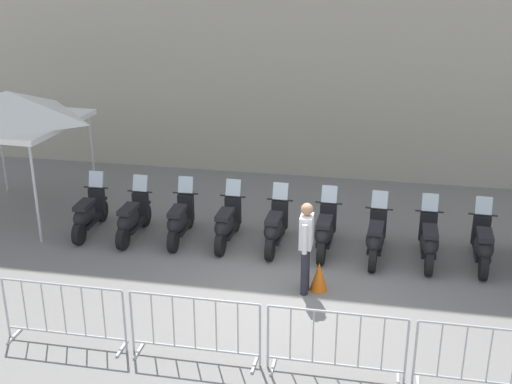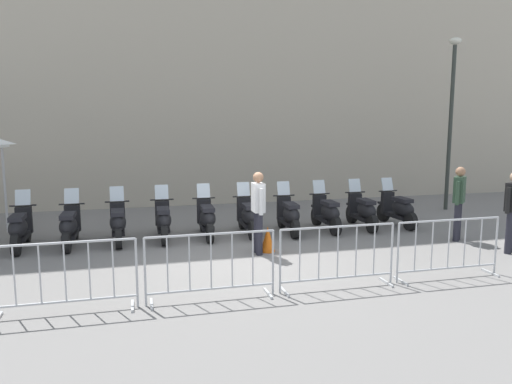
% 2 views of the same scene
% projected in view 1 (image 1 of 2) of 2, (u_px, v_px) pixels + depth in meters
% --- Properties ---
extents(ground_plane, '(120.00, 120.00, 0.00)m').
position_uv_depth(ground_plane, '(286.00, 295.00, 11.85)').
color(ground_plane, slate).
extents(motorcycle_0, '(0.56, 1.73, 1.24)m').
position_uv_depth(motorcycle_0, '(88.00, 214.00, 14.19)').
color(motorcycle_0, black).
rests_on(motorcycle_0, ground).
extents(motorcycle_1, '(0.56, 1.72, 1.24)m').
position_uv_depth(motorcycle_1, '(132.00, 219.00, 13.96)').
color(motorcycle_1, black).
rests_on(motorcycle_1, ground).
extents(motorcycle_2, '(0.56, 1.73, 1.24)m').
position_uv_depth(motorcycle_2, '(180.00, 221.00, 13.86)').
color(motorcycle_2, black).
rests_on(motorcycle_2, ground).
extents(motorcycle_3, '(0.56, 1.72, 1.24)m').
position_uv_depth(motorcycle_3, '(227.00, 224.00, 13.70)').
color(motorcycle_3, black).
rests_on(motorcycle_3, ground).
extents(motorcycle_4, '(0.56, 1.72, 1.24)m').
position_uv_depth(motorcycle_4, '(275.00, 228.00, 13.50)').
color(motorcycle_4, black).
rests_on(motorcycle_4, ground).
extents(motorcycle_5, '(0.56, 1.72, 1.24)m').
position_uv_depth(motorcycle_5, '(325.00, 232.00, 13.34)').
color(motorcycle_5, black).
rests_on(motorcycle_5, ground).
extents(motorcycle_6, '(0.56, 1.72, 1.24)m').
position_uv_depth(motorcycle_6, '(376.00, 238.00, 13.05)').
color(motorcycle_6, black).
rests_on(motorcycle_6, ground).
extents(motorcycle_7, '(0.56, 1.73, 1.24)m').
position_uv_depth(motorcycle_7, '(429.00, 241.00, 12.91)').
color(motorcycle_7, black).
rests_on(motorcycle_7, ground).
extents(motorcycle_8, '(0.56, 1.72, 1.24)m').
position_uv_depth(motorcycle_8, '(483.00, 245.00, 12.75)').
color(motorcycle_8, black).
rests_on(motorcycle_8, ground).
extents(barrier_segment_0, '(2.02, 0.55, 1.07)m').
position_uv_depth(barrier_segment_0, '(64.00, 315.00, 10.25)').
color(barrier_segment_0, '#B2B5B7').
rests_on(barrier_segment_0, ground).
extents(barrier_segment_1, '(2.02, 0.55, 1.07)m').
position_uv_depth(barrier_segment_1, '(195.00, 329.00, 9.87)').
color(barrier_segment_1, '#B2B5B7').
rests_on(barrier_segment_1, ground).
extents(barrier_segment_2, '(2.02, 0.55, 1.07)m').
position_uv_depth(barrier_segment_2, '(336.00, 344.00, 9.49)').
color(barrier_segment_2, '#B2B5B7').
rests_on(barrier_segment_2, ground).
extents(barrier_segment_3, '(2.02, 0.55, 1.07)m').
position_uv_depth(barrier_segment_3, '(489.00, 361.00, 9.11)').
color(barrier_segment_3, '#B2B5B7').
rests_on(barrier_segment_3, ground).
extents(officer_by_barriers, '(0.24, 0.55, 1.73)m').
position_uv_depth(officer_by_barriers, '(306.00, 243.00, 11.62)').
color(officer_by_barriers, '#23232D').
rests_on(officer_by_barriers, ground).
extents(canopy_tent, '(2.76, 2.76, 2.91)m').
position_uv_depth(canopy_tent, '(9.00, 108.00, 14.49)').
color(canopy_tent, silver).
rests_on(canopy_tent, ground).
extents(traffic_cone, '(0.32, 0.32, 0.55)m').
position_uv_depth(traffic_cone, '(319.00, 276.00, 11.94)').
color(traffic_cone, orange).
rests_on(traffic_cone, ground).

